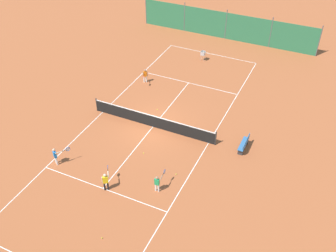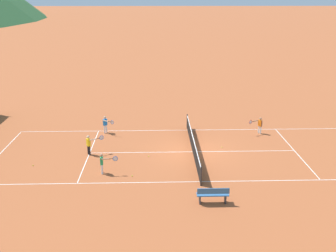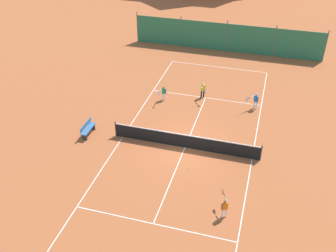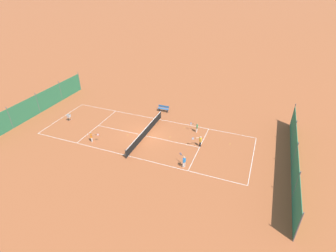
{
  "view_description": "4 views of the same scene",
  "coord_description": "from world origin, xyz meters",
  "px_view_note": "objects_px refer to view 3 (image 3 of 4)",
  "views": [
    {
      "loc": [
        -10.04,
        18.99,
        16.67
      ],
      "look_at": [
        -1.27,
        0.27,
        0.67
      ],
      "focal_mm": 42.0,
      "sensor_mm": 36.0,
      "label": 1
    },
    {
      "loc": [
        -22.59,
        2.25,
        9.36
      ],
      "look_at": [
        1.44,
        1.5,
        1.23
      ],
      "focal_mm": 42.0,
      "sensor_mm": 36.0,
      "label": 2
    },
    {
      "loc": [
        4.32,
        -18.87,
        14.63
      ],
      "look_at": [
        -1.24,
        0.53,
        1.02
      ],
      "focal_mm": 42.0,
      "sensor_mm": 36.0,
      "label": 3
    },
    {
      "loc": [
        22.61,
        11.57,
        16.27
      ],
      "look_at": [
        -1.53,
        2.18,
        0.92
      ],
      "focal_mm": 28.0,
      "sensor_mm": 36.0,
      "label": 4
    }
  ],
  "objects_px": {
    "player_near_baseline": "(163,92)",
    "tennis_net": "(185,141)",
    "player_far_service": "(255,100)",
    "tennis_ball_by_net_right": "(151,110)",
    "player_near_service": "(225,206)",
    "tennis_ball_alley_right": "(191,77)",
    "courtside_bench": "(88,128)",
    "tennis_ball_by_net_left": "(188,168)",
    "player_far_baseline": "(203,89)",
    "tennis_ball_mid_court": "(185,122)"
  },
  "relations": [
    {
      "from": "player_far_baseline",
      "to": "tennis_ball_by_net_left",
      "type": "height_order",
      "value": "player_far_baseline"
    },
    {
      "from": "tennis_ball_by_net_left",
      "to": "tennis_ball_alley_right",
      "type": "bearing_deg",
      "value": 102.31
    },
    {
      "from": "player_near_service",
      "to": "tennis_ball_alley_right",
      "type": "height_order",
      "value": "player_near_service"
    },
    {
      "from": "player_far_service",
      "to": "tennis_ball_by_net_left",
      "type": "xyz_separation_m",
      "value": [
        -3.02,
        -7.74,
        -0.68
      ]
    },
    {
      "from": "player_far_service",
      "to": "player_near_baseline",
      "type": "xyz_separation_m",
      "value": [
        -6.58,
        -0.62,
        -0.05
      ]
    },
    {
      "from": "tennis_ball_by_net_left",
      "to": "courtside_bench",
      "type": "xyz_separation_m",
      "value": [
        -6.98,
        1.58,
        0.42
      ]
    },
    {
      "from": "player_far_baseline",
      "to": "tennis_ball_mid_court",
      "type": "relative_size",
      "value": 18.82
    },
    {
      "from": "tennis_ball_mid_court",
      "to": "courtside_bench",
      "type": "relative_size",
      "value": 0.04
    },
    {
      "from": "player_far_baseline",
      "to": "tennis_ball_by_net_right",
      "type": "distance_m",
      "value": 4.23
    },
    {
      "from": "tennis_ball_alley_right",
      "to": "tennis_ball_by_net_left",
      "type": "bearing_deg",
      "value": -77.69
    },
    {
      "from": "player_far_baseline",
      "to": "courtside_bench",
      "type": "distance_m",
      "value": 9.07
    },
    {
      "from": "player_far_baseline",
      "to": "tennis_ball_by_net_right",
      "type": "xyz_separation_m",
      "value": [
        -3.13,
        -2.75,
        -0.69
      ]
    },
    {
      "from": "player_near_service",
      "to": "player_near_baseline",
      "type": "height_order",
      "value": "player_near_service"
    },
    {
      "from": "player_near_baseline",
      "to": "player_far_baseline",
      "type": "distance_m",
      "value": 2.93
    },
    {
      "from": "player_far_service",
      "to": "tennis_ball_by_net_right",
      "type": "bearing_deg",
      "value": -162.41
    },
    {
      "from": "player_far_service",
      "to": "tennis_net",
      "type": "bearing_deg",
      "value": -122.13
    },
    {
      "from": "tennis_ball_mid_court",
      "to": "courtside_bench",
      "type": "height_order",
      "value": "courtside_bench"
    },
    {
      "from": "tennis_net",
      "to": "tennis_ball_mid_court",
      "type": "relative_size",
      "value": 139.09
    },
    {
      "from": "tennis_net",
      "to": "tennis_ball_alley_right",
      "type": "relative_size",
      "value": 139.09
    },
    {
      "from": "tennis_ball_by_net_right",
      "to": "player_far_baseline",
      "type": "bearing_deg",
      "value": 41.28
    },
    {
      "from": "player_far_baseline",
      "to": "tennis_ball_by_net_right",
      "type": "relative_size",
      "value": 18.82
    },
    {
      "from": "player_far_service",
      "to": "player_far_baseline",
      "type": "height_order",
      "value": "player_far_baseline"
    },
    {
      "from": "tennis_ball_by_net_right",
      "to": "tennis_net",
      "type": "bearing_deg",
      "value": -46.85
    },
    {
      "from": "tennis_ball_by_net_right",
      "to": "tennis_ball_alley_right",
      "type": "bearing_deg",
      "value": 75.0
    },
    {
      "from": "tennis_ball_by_net_left",
      "to": "courtside_bench",
      "type": "relative_size",
      "value": 0.04
    },
    {
      "from": "tennis_net",
      "to": "tennis_ball_by_net_left",
      "type": "xyz_separation_m",
      "value": [
        0.63,
        -1.93,
        -0.47
      ]
    },
    {
      "from": "player_near_baseline",
      "to": "courtside_bench",
      "type": "distance_m",
      "value": 6.52
    },
    {
      "from": "player_far_baseline",
      "to": "tennis_ball_by_net_left",
      "type": "xyz_separation_m",
      "value": [
        0.86,
        -8.27,
        -0.69
      ]
    },
    {
      "from": "tennis_ball_mid_court",
      "to": "player_far_baseline",
      "type": "bearing_deg",
      "value": 82.43
    },
    {
      "from": "tennis_net",
      "to": "tennis_ball_mid_court",
      "type": "xyz_separation_m",
      "value": [
        -0.71,
        2.74,
        -0.47
      ]
    },
    {
      "from": "player_near_baseline",
      "to": "tennis_net",
      "type": "bearing_deg",
      "value": -60.59
    },
    {
      "from": "tennis_ball_mid_court",
      "to": "courtside_bench",
      "type": "bearing_deg",
      "value": -151.27
    },
    {
      "from": "tennis_ball_mid_court",
      "to": "tennis_ball_by_net_left",
      "type": "distance_m",
      "value": 4.86
    },
    {
      "from": "player_near_baseline",
      "to": "tennis_ball_by_net_left",
      "type": "xyz_separation_m",
      "value": [
        3.56,
        -7.12,
        -0.64
      ]
    },
    {
      "from": "tennis_ball_alley_right",
      "to": "courtside_bench",
      "type": "xyz_separation_m",
      "value": [
        -4.52,
        -9.69,
        0.42
      ]
    },
    {
      "from": "tennis_ball_by_net_right",
      "to": "tennis_ball_mid_court",
      "type": "xyz_separation_m",
      "value": [
        2.65,
        -0.85,
        0.0
      ]
    },
    {
      "from": "player_far_baseline",
      "to": "tennis_ball_by_net_left",
      "type": "bearing_deg",
      "value": -84.03
    },
    {
      "from": "player_far_service",
      "to": "player_near_baseline",
      "type": "distance_m",
      "value": 6.61
    },
    {
      "from": "tennis_ball_alley_right",
      "to": "player_near_baseline",
      "type": "bearing_deg",
      "value": -104.91
    },
    {
      "from": "player_far_baseline",
      "to": "tennis_ball_mid_court",
      "type": "height_order",
      "value": "player_far_baseline"
    },
    {
      "from": "player_near_service",
      "to": "tennis_ball_alley_right",
      "type": "xyz_separation_m",
      "value": [
        -5.03,
        14.29,
        -0.65
      ]
    },
    {
      "from": "tennis_ball_alley_right",
      "to": "tennis_ball_by_net_left",
      "type": "relative_size",
      "value": 1.0
    },
    {
      "from": "player_near_baseline",
      "to": "tennis_ball_alley_right",
      "type": "bearing_deg",
      "value": 75.09
    },
    {
      "from": "player_far_baseline",
      "to": "courtside_bench",
      "type": "bearing_deg",
      "value": -132.42
    },
    {
      "from": "player_near_service",
      "to": "tennis_net",
      "type": "bearing_deg",
      "value": 122.92
    },
    {
      "from": "tennis_net",
      "to": "tennis_ball_alley_right",
      "type": "xyz_separation_m",
      "value": [
        -1.82,
        9.34,
        -0.47
      ]
    },
    {
      "from": "tennis_net",
      "to": "player_near_service",
      "type": "xyz_separation_m",
      "value": [
        3.21,
        -4.96,
        0.19
      ]
    },
    {
      "from": "tennis_net",
      "to": "tennis_ball_mid_court",
      "type": "height_order",
      "value": "tennis_net"
    },
    {
      "from": "tennis_ball_alley_right",
      "to": "tennis_ball_mid_court",
      "type": "relative_size",
      "value": 1.0
    },
    {
      "from": "player_far_service",
      "to": "courtside_bench",
      "type": "height_order",
      "value": "player_far_service"
    }
  ]
}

